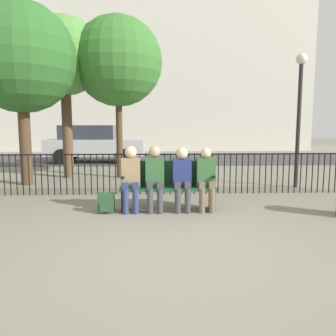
{
  "coord_description": "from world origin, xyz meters",
  "views": [
    {
      "loc": [
        -0.27,
        -3.9,
        1.56
      ],
      "look_at": [
        0.0,
        2.09,
        0.8
      ],
      "focal_mm": 35.0,
      "sensor_mm": 36.0,
      "label": 1
    }
  ],
  "objects": [
    {
      "name": "seated_person_1",
      "position": [
        -0.24,
        2.04,
        0.68
      ],
      "size": [
        0.34,
        0.39,
        1.21
      ],
      "color": "#3D3D42",
      "rests_on": "ground"
    },
    {
      "name": "tree_1",
      "position": [
        -1.31,
        6.19,
        3.47
      ],
      "size": [
        2.64,
        2.64,
        4.8
      ],
      "color": "#4C3823",
      "rests_on": "ground"
    },
    {
      "name": "seated_person_2",
      "position": [
        0.26,
        2.03,
        0.67
      ],
      "size": [
        0.34,
        0.39,
        1.18
      ],
      "color": "#3D3D42",
      "rests_on": "ground"
    },
    {
      "name": "parked_car_0",
      "position": [
        -2.88,
        10.65,
        0.84
      ],
      "size": [
        4.2,
        1.94,
        1.62
      ],
      "color": "#B7B7BC",
      "rests_on": "ground"
    },
    {
      "name": "lamp_post",
      "position": [
        3.42,
        4.32,
        2.25
      ],
      "size": [
        0.28,
        0.28,
        3.37
      ],
      "color": "black",
      "rests_on": "ground"
    },
    {
      "name": "park_bench",
      "position": [
        0.0,
        2.17,
        0.49
      ],
      "size": [
        1.77,
        0.45,
        0.92
      ],
      "color": "#194728",
      "rests_on": "ground"
    },
    {
      "name": "ground_plane",
      "position": [
        0.0,
        0.0,
        0.0
      ],
      "size": [
        80.0,
        80.0,
        0.0
      ],
      "primitive_type": "plane",
      "color": "gray"
    },
    {
      "name": "street_surface",
      "position": [
        0.0,
        12.0,
        0.0
      ],
      "size": [
        24.0,
        6.0,
        0.01
      ],
      "color": "#3D3D3F",
      "rests_on": "ground"
    },
    {
      "name": "seated_person_3",
      "position": [
        0.7,
        2.03,
        0.65
      ],
      "size": [
        0.34,
        0.39,
        1.18
      ],
      "color": "brown",
      "rests_on": "ground"
    },
    {
      "name": "building_facade",
      "position": [
        0.0,
        20.0,
        8.26
      ],
      "size": [
        20.0,
        6.0,
        16.53
      ],
      "color": "beige",
      "rests_on": "ground"
    },
    {
      "name": "tree_2",
      "position": [
        -3.7,
        5.02,
        3.32
      ],
      "size": [
        2.86,
        2.86,
        4.77
      ],
      "color": "#4C3823",
      "rests_on": "ground"
    },
    {
      "name": "fence_railing",
      "position": [
        -0.02,
        3.58,
        0.56
      ],
      "size": [
        9.01,
        0.03,
        0.95
      ],
      "color": "black",
      "rests_on": "ground"
    },
    {
      "name": "backpack",
      "position": [
        -1.13,
        1.94,
        0.18
      ],
      "size": [
        0.29,
        0.21,
        0.36
      ],
      "color": "#284C2D",
      "rests_on": "ground"
    },
    {
      "name": "seated_person_0",
      "position": [
        -0.68,
        2.04,
        0.68
      ],
      "size": [
        0.34,
        0.39,
        1.21
      ],
      "color": "navy",
      "rests_on": "ground"
    },
    {
      "name": "tree_0",
      "position": [
        -2.88,
        6.24,
        3.6
      ],
      "size": [
        2.3,
        2.3,
        4.79
      ],
      "color": "brown",
      "rests_on": "ground"
    }
  ]
}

